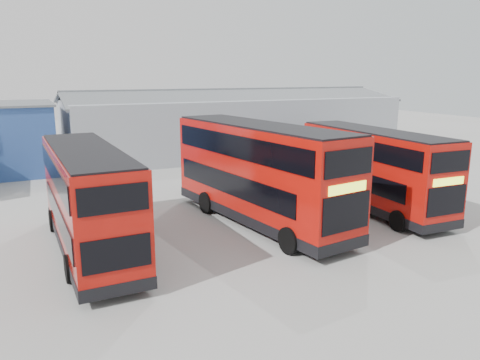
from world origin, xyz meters
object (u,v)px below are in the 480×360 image
double_decker_centre (259,175)px  maintenance_shed (231,123)px  double_decker_left (89,202)px  single_decker_blue (336,156)px  double_decker_right (372,170)px

double_decker_centre → maintenance_shed: bearing=61.2°
double_decker_left → single_decker_blue: size_ratio=1.05×
double_decker_centre → double_decker_right: 6.62m
double_decker_left → single_decker_blue: 20.57m
double_decker_left → double_decker_centre: double_decker_centre is taller
maintenance_shed → double_decker_centre: 22.56m
maintenance_shed → double_decker_left: (-15.96, -21.63, -0.44)m
double_decker_right → single_decker_blue: 9.48m
double_decker_centre → double_decker_right: double_decker_centre is taller
double_decker_centre → double_decker_right: (6.61, -0.38, -0.28)m
single_decker_blue → double_decker_centre: bearing=41.6°
maintenance_shed → double_decker_right: (-1.34, -21.49, -0.45)m
double_decker_left → single_decker_blue: (18.62, 8.69, -0.85)m
single_decker_blue → maintenance_shed: bearing=-74.4°
maintenance_shed → double_decker_right: maintenance_shed is taller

